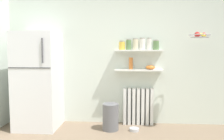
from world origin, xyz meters
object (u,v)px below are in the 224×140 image
Objects in this scene: refrigerator at (38,80)px; shelf_bowl at (150,67)px; storage_jar_0 at (122,45)px; storage_jar_5 at (156,45)px; storage_jar_3 at (142,44)px; hanging_fruit_basket at (200,35)px; trash_bin at (111,117)px; vase at (131,63)px; storage_jar_2 at (135,44)px; pet_food_bowl at (134,129)px; storage_jar_4 at (149,44)px; storage_jar_1 at (129,44)px; radiator at (138,106)px.

refrigerator is 9.79× the size of shelf_bowl.
storage_jar_5 is at bearing 0.00° from storage_jar_0.
hanging_fruit_basket is at bearing -19.53° from storage_jar_3.
storage_jar_0 is at bearing 59.03° from trash_bin.
vase is 0.36m from shelf_bowl.
storage_jar_2 is 0.96× the size of vase.
shelf_bowl is 1.14m from pet_food_bowl.
trash_bin is 0.46m from pet_food_bowl.
storage_jar_3 is (0.37, -0.00, 0.03)m from storage_jar_0.
refrigerator is at bearing -171.59° from vase.
refrigerator is 1.90m from pet_food_bowl.
shelf_bowl is at bearing 156.97° from hanging_fruit_basket.
storage_jar_4 is 0.48m from vase.
storage_jar_3 is at bearing 29.18° from trash_bin.
storage_jar_0 is 0.12m from storage_jar_1.
refrigerator is at bearing -173.06° from shelf_bowl.
shelf_bowl is at bearing 0.00° from storage_jar_3.
refrigerator is at bearing 177.09° from trash_bin.
storage_jar_1 is 0.57m from shelf_bowl.
shelf_bowl is 1.03× the size of pet_food_bowl.
storage_jar_1 is 0.94× the size of storage_jar_2.
shelf_bowl is 0.49× the size of hanging_fruit_basket.
storage_jar_1 is 0.90× the size of vase.
trash_bin is at bearing -134.91° from storage_jar_1.
shelf_bowl is at bearing -0.00° from storage_jar_2.
shelf_bowl reaches higher than trash_bin.
storage_jar_3 is at bearing -0.00° from storage_jar_1.
storage_jar_2 is 1.51m from pet_food_bowl.
radiator is at bearing 171.97° from shelf_bowl.
storage_jar_4 is at bearing 0.00° from storage_jar_1.
storage_jar_3 is 0.98m from hanging_fruit_basket.
storage_jar_4 reaches higher than storage_jar_0.
storage_jar_5 is 1.55m from pet_food_bowl.
storage_jar_4 is 1.47m from trash_bin.
refrigerator is at bearing -172.96° from storage_jar_4.
trash_bin is at bearing 177.01° from pet_food_bowl.
radiator is at bearing 160.04° from hanging_fruit_basket.
storage_jar_0 is at bearing -174.43° from radiator.
refrigerator is at bearing -173.37° from storage_jar_5.
trash_bin is (-0.55, -0.31, -1.27)m from storage_jar_3.
storage_jar_1 is at bearing 0.00° from storage_jar_0.
storage_jar_2 is at bearing 180.00° from storage_jar_3.
storage_jar_3 is (0.25, -0.00, 0.01)m from storage_jar_1.
pet_food_bowl is at bearing -55.76° from storage_jar_0.
pet_food_bowl is (0.23, -0.33, -1.45)m from storage_jar_0.
pet_food_bowl is 1.92m from hanging_fruit_basket.
shelf_bowl reaches higher than radiator.
trash_bin is (-0.68, -0.31, -1.27)m from storage_jar_4.
storage_jar_2 reaches higher than storage_jar_1.
refrigerator is 10.11× the size of pet_food_bowl.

